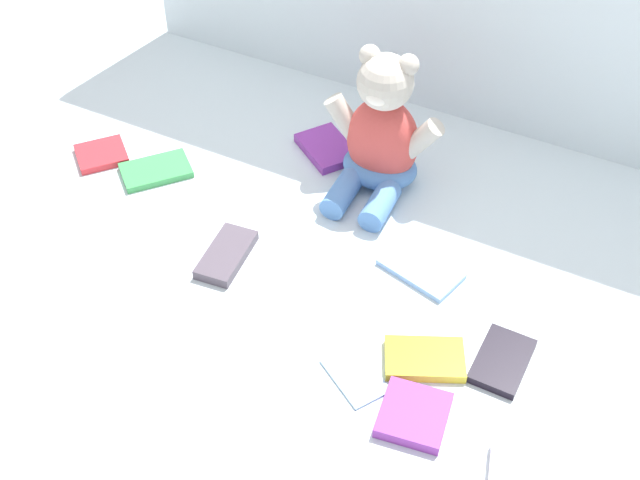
{
  "coord_description": "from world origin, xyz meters",
  "views": [
    {
      "loc": [
        0.44,
        -0.97,
        1.08
      ],
      "look_at": [
        -0.01,
        -0.1,
        0.1
      ],
      "focal_mm": 47.22,
      "sensor_mm": 36.0,
      "label": 1
    }
  ],
  "objects_px": {
    "book_case_4": "(327,148)",
    "book_case_5": "(156,170)",
    "book_case_7": "(502,361)",
    "book_case_8": "(226,255)",
    "book_case_1": "(101,155)",
    "book_case_6": "(414,415)",
    "book_case_3": "(355,375)",
    "book_case_0": "(425,359)",
    "book_case_2": "(422,268)",
    "teddy_bear": "(381,138)",
    "book_case_9": "(534,477)"
  },
  "relations": [
    {
      "from": "book_case_1",
      "to": "book_case_2",
      "type": "distance_m",
      "value": 0.69
    },
    {
      "from": "book_case_0",
      "to": "book_case_4",
      "type": "bearing_deg",
      "value": -162.03
    },
    {
      "from": "book_case_2",
      "to": "book_case_4",
      "type": "distance_m",
      "value": 0.37
    },
    {
      "from": "book_case_4",
      "to": "book_case_5",
      "type": "xyz_separation_m",
      "value": [
        -0.27,
        -0.21,
        -0.0
      ]
    },
    {
      "from": "book_case_0",
      "to": "teddy_bear",
      "type": "bearing_deg",
      "value": -171.31
    },
    {
      "from": "book_case_5",
      "to": "book_case_1",
      "type": "bearing_deg",
      "value": 45.46
    },
    {
      "from": "teddy_bear",
      "to": "book_case_6",
      "type": "xyz_separation_m",
      "value": [
        0.27,
        -0.47,
        -0.1
      ]
    },
    {
      "from": "book_case_2",
      "to": "book_case_8",
      "type": "relative_size",
      "value": 1.05
    },
    {
      "from": "book_case_4",
      "to": "book_case_0",
      "type": "bearing_deg",
      "value": -102.04
    },
    {
      "from": "teddy_bear",
      "to": "book_case_6",
      "type": "height_order",
      "value": "teddy_bear"
    },
    {
      "from": "book_case_0",
      "to": "book_case_1",
      "type": "bearing_deg",
      "value": -128.14
    },
    {
      "from": "book_case_3",
      "to": "book_case_5",
      "type": "height_order",
      "value": "book_case_5"
    },
    {
      "from": "book_case_5",
      "to": "book_case_9",
      "type": "bearing_deg",
      "value": -158.92
    },
    {
      "from": "teddy_bear",
      "to": "book_case_7",
      "type": "distance_m",
      "value": 0.48
    },
    {
      "from": "book_case_0",
      "to": "book_case_7",
      "type": "distance_m",
      "value": 0.12
    },
    {
      "from": "book_case_2",
      "to": "book_case_3",
      "type": "bearing_deg",
      "value": 13.75
    },
    {
      "from": "book_case_4",
      "to": "book_case_7",
      "type": "xyz_separation_m",
      "value": [
        0.48,
        -0.35,
        -0.0
      ]
    },
    {
      "from": "book_case_6",
      "to": "book_case_7",
      "type": "relative_size",
      "value": 0.85
    },
    {
      "from": "book_case_4",
      "to": "book_case_8",
      "type": "height_order",
      "value": "book_case_8"
    },
    {
      "from": "book_case_3",
      "to": "book_case_6",
      "type": "distance_m",
      "value": 0.11
    },
    {
      "from": "book_case_6",
      "to": "book_case_8",
      "type": "height_order",
      "value": "same"
    },
    {
      "from": "teddy_bear",
      "to": "book_case_8",
      "type": "height_order",
      "value": "teddy_bear"
    },
    {
      "from": "teddy_bear",
      "to": "book_case_3",
      "type": "xyz_separation_m",
      "value": [
        0.16,
        -0.44,
        -0.1
      ]
    },
    {
      "from": "book_case_5",
      "to": "book_case_6",
      "type": "height_order",
      "value": "book_case_6"
    },
    {
      "from": "book_case_8",
      "to": "book_case_4",
      "type": "bearing_deg",
      "value": -99.92
    },
    {
      "from": "book_case_0",
      "to": "book_case_6",
      "type": "xyz_separation_m",
      "value": [
        0.02,
        -0.1,
        0.0
      ]
    },
    {
      "from": "book_case_3",
      "to": "teddy_bear",
      "type": "bearing_deg",
      "value": 52.15
    },
    {
      "from": "teddy_bear",
      "to": "book_case_5",
      "type": "bearing_deg",
      "value": -158.2
    },
    {
      "from": "book_case_4",
      "to": "book_case_5",
      "type": "bearing_deg",
      "value": 163.14
    },
    {
      "from": "book_case_2",
      "to": "book_case_9",
      "type": "bearing_deg",
      "value": 58.81
    },
    {
      "from": "book_case_7",
      "to": "book_case_8",
      "type": "height_order",
      "value": "book_case_8"
    },
    {
      "from": "book_case_2",
      "to": "teddy_bear",
      "type": "bearing_deg",
      "value": -123.0
    },
    {
      "from": "book_case_3",
      "to": "book_case_7",
      "type": "xyz_separation_m",
      "value": [
        0.2,
        0.13,
        0.0
      ]
    },
    {
      "from": "book_case_6",
      "to": "book_case_1",
      "type": "bearing_deg",
      "value": 152.1
    },
    {
      "from": "book_case_3",
      "to": "book_case_9",
      "type": "xyz_separation_m",
      "value": [
        0.3,
        -0.05,
        0.01
      ]
    },
    {
      "from": "book_case_1",
      "to": "book_case_6",
      "type": "distance_m",
      "value": 0.85
    },
    {
      "from": "book_case_9",
      "to": "book_case_8",
      "type": "bearing_deg",
      "value": -120.53
    },
    {
      "from": "book_case_6",
      "to": "book_case_0",
      "type": "bearing_deg",
      "value": 95.09
    },
    {
      "from": "book_case_4",
      "to": "book_case_7",
      "type": "distance_m",
      "value": 0.6
    },
    {
      "from": "book_case_6",
      "to": "book_case_4",
      "type": "bearing_deg",
      "value": 120.02
    },
    {
      "from": "book_case_0",
      "to": "book_case_7",
      "type": "xyz_separation_m",
      "value": [
        0.11,
        0.05,
        -0.0
      ]
    },
    {
      "from": "book_case_0",
      "to": "book_case_2",
      "type": "bearing_deg",
      "value": 178.39
    },
    {
      "from": "book_case_8",
      "to": "book_case_9",
      "type": "height_order",
      "value": "same"
    },
    {
      "from": "book_case_7",
      "to": "book_case_9",
      "type": "height_order",
      "value": "book_case_9"
    },
    {
      "from": "teddy_bear",
      "to": "book_case_1",
      "type": "distance_m",
      "value": 0.57
    },
    {
      "from": "book_case_6",
      "to": "book_case_8",
      "type": "distance_m",
      "value": 0.45
    },
    {
      "from": "book_case_7",
      "to": "book_case_4",
      "type": "bearing_deg",
      "value": 144.84
    },
    {
      "from": "book_case_7",
      "to": "book_case_9",
      "type": "xyz_separation_m",
      "value": [
        0.1,
        -0.18,
        0.0
      ]
    },
    {
      "from": "book_case_2",
      "to": "book_case_6",
      "type": "bearing_deg",
      "value": 34.87
    },
    {
      "from": "book_case_4",
      "to": "book_case_8",
      "type": "distance_m",
      "value": 0.35
    }
  ]
}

